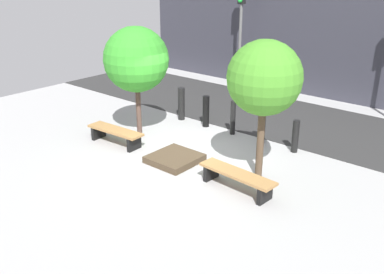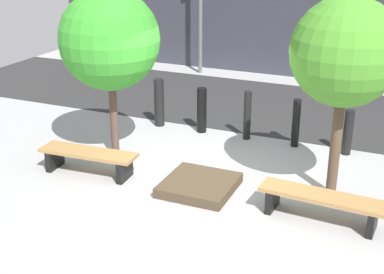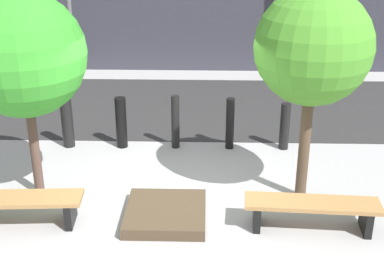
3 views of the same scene
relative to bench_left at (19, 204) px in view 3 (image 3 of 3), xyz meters
name	(u,v)px [view 3 (image 3 of 3)]	position (x,y,z in m)	size (l,w,h in m)	color
ground_plane	(168,204)	(2.06, 0.62, -0.32)	(18.00, 18.00, 0.00)	#9C9C9C
road_strip	(181,106)	(2.06, 5.05, -0.31)	(18.00, 4.10, 0.01)	#2B2B2B
bench_left	(19,204)	(0.00, 0.00, 0.00)	(1.81, 0.58, 0.44)	black
bench_right	(312,209)	(4.13, 0.00, 0.00)	(1.90, 0.57, 0.43)	black
planter_bed	(166,213)	(2.06, 0.20, -0.23)	(1.16, 1.19, 0.17)	#463727
tree_behind_left_bench	(23,55)	(0.00, 0.91, 1.93)	(1.83, 1.83, 3.17)	#4E3A31
tree_behind_right_bench	(313,48)	(4.13, 0.91, 2.06)	(1.68, 1.68, 3.23)	#4C3B2B
bollard_far_left	(67,120)	(0.03, 2.75, 0.21)	(0.22, 0.22, 1.06)	black
bollard_left	(121,123)	(1.05, 2.75, 0.17)	(0.21, 0.21, 0.98)	black
bollard_center	(175,122)	(2.06, 2.75, 0.20)	(0.15, 0.15, 1.03)	black
bollard_right	(230,124)	(3.08, 2.75, 0.18)	(0.16, 0.16, 0.98)	black
bollard_far_right	(285,126)	(4.10, 2.75, 0.13)	(0.18, 0.18, 0.90)	black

